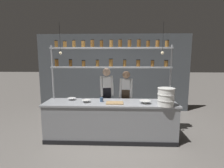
{
  "coord_description": "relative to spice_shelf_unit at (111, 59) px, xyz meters",
  "views": [
    {
      "loc": [
        0.19,
        -4.06,
        1.97
      ],
      "look_at": [
        0.03,
        0.2,
        1.33
      ],
      "focal_mm": 28.0,
      "sensor_mm": 36.0,
      "label": 1
    }
  ],
  "objects": [
    {
      "name": "prep_bowl_center_front",
      "position": [
        -0.98,
        -0.17,
        -1.0
      ],
      "size": [
        0.2,
        0.2,
        0.06
      ],
      "color": "white",
      "rests_on": "prep_counter"
    },
    {
      "name": "ground_plane",
      "position": [
        -0.01,
        -0.33,
        -1.95
      ],
      "size": [
        40.0,
        40.0,
        0.0
      ],
      "primitive_type": "plane",
      "color": "slate"
    },
    {
      "name": "prep_counter",
      "position": [
        -0.01,
        -0.33,
        -1.49
      ],
      "size": [
        3.15,
        0.76,
        0.92
      ],
      "color": "gray",
      "rests_on": "ground_plane"
    },
    {
      "name": "chef_left",
      "position": [
        -0.14,
        0.31,
        -0.97
      ],
      "size": [
        0.4,
        0.33,
        1.69
      ],
      "rotation": [
        0.0,
        0.0,
        0.19
      ],
      "color": "black",
      "rests_on": "ground_plane"
    },
    {
      "name": "pendant_light_row",
      "position": [
        0.01,
        -0.33,
        0.17
      ],
      "size": [
        2.41,
        0.07,
        0.72
      ],
      "color": "black"
    },
    {
      "name": "spice_shelf_unit",
      "position": [
        0.0,
        0.0,
        0.0
      ],
      "size": [
        3.03,
        0.28,
        2.42
      ],
      "color": "#999BA0",
      "rests_on": "ground_plane"
    },
    {
      "name": "serving_cup_front",
      "position": [
        -0.22,
        -0.3,
        -0.98
      ],
      "size": [
        0.08,
        0.08,
        0.1
      ],
      "color": "#334C70",
      "rests_on": "prep_counter"
    },
    {
      "name": "prep_bowl_near_left",
      "position": [
        -0.58,
        -0.37,
        -1.0
      ],
      "size": [
        0.21,
        0.21,
        0.06
      ],
      "color": "silver",
      "rests_on": "prep_counter"
    },
    {
      "name": "prep_bowl_center_back",
      "position": [
        0.8,
        -0.43,
        -0.99
      ],
      "size": [
        0.26,
        0.26,
        0.07
      ],
      "color": "silver",
      "rests_on": "prep_counter"
    },
    {
      "name": "chef_center",
      "position": [
        0.39,
        0.33,
        -1.02
      ],
      "size": [
        0.39,
        0.31,
        1.61
      ],
      "rotation": [
        0.0,
        0.0,
        -0.14
      ],
      "color": "black",
      "rests_on": "ground_plane"
    },
    {
      "name": "back_wall",
      "position": [
        -0.01,
        2.05,
        -0.54
      ],
      "size": [
        5.55,
        0.12,
        2.82
      ],
      "primitive_type": "cube",
      "color": "#4C5156",
      "rests_on": "ground_plane"
    },
    {
      "name": "container_stack",
      "position": [
        1.23,
        -0.6,
        -0.83
      ],
      "size": [
        0.37,
        0.37,
        0.4
      ],
      "color": "white",
      "rests_on": "prep_counter"
    },
    {
      "name": "cutting_board",
      "position": [
        0.1,
        -0.45,
        -1.02
      ],
      "size": [
        0.4,
        0.26,
        0.02
      ],
      "color": "#A88456",
      "rests_on": "prep_counter"
    }
  ]
}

